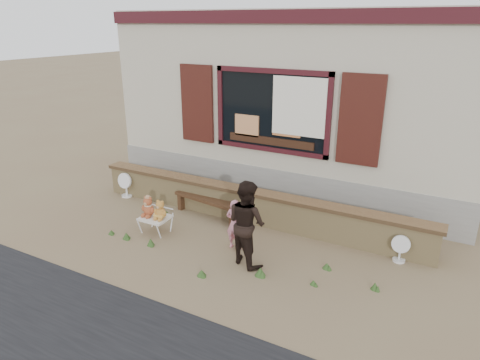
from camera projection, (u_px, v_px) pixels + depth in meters
The scene contains 12 objects.
ground at pixel (224, 242), 7.78m from camera, with size 80.00×80.00×0.00m, color brown.
shopfront at pixel (313, 96), 10.79m from camera, with size 8.04×5.13×4.00m.
brick_wall at pixel (250, 205), 8.49m from camera, with size 7.10×0.36×0.67m.
bench at pixel (208, 203), 8.71m from camera, with size 1.60×0.54×0.40m.
folding_chair at pixel (155, 218), 8.03m from camera, with size 0.53×0.47×0.32m.
teddy_bear_left at pixel (148, 206), 8.01m from camera, with size 0.29×0.25×0.40m, color brown, non-canonical shape.
teddy_bear_right at pixel (161, 209), 7.89m from camera, with size 0.27×0.24×0.37m, color #9C692B, non-canonical shape.
child at pixel (235, 224), 7.40m from camera, with size 0.34×0.22×0.92m, color pink.
adult at pixel (247, 223), 6.87m from camera, with size 0.70×0.54×1.44m, color black.
fan_left at pixel (126, 185), 9.69m from camera, with size 0.35×0.24×0.57m.
fan_right at pixel (400, 248), 7.06m from camera, with size 0.30×0.20×0.49m.
grass_tufts at pixel (210, 249), 7.40m from camera, with size 4.87×1.63×0.15m.
Camera 1 is at (3.52, -5.95, 3.75)m, focal length 32.00 mm.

